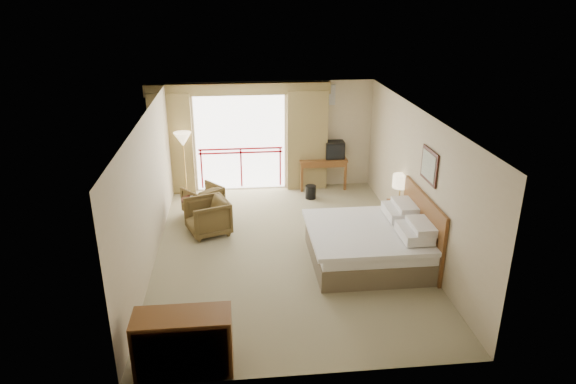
{
  "coord_description": "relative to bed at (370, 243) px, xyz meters",
  "views": [
    {
      "loc": [
        -0.89,
        -8.86,
        4.74
      ],
      "look_at": [
        0.07,
        0.4,
        1.06
      ],
      "focal_mm": 32.0,
      "sensor_mm": 36.0,
      "label": 1
    }
  ],
  "objects": [
    {
      "name": "valance",
      "position": [
        -2.3,
        3.98,
        2.17
      ],
      "size": [
        4.4,
        0.22,
        0.28
      ],
      "primitive_type": "cube",
      "color": "olive",
      "rests_on": "wall_back"
    },
    {
      "name": "wall_left",
      "position": [
        -4.0,
        0.6,
        0.97
      ],
      "size": [
        0.0,
        7.0,
        7.0
      ],
      "primitive_type": "plane",
      "rotation": [
        1.57,
        0.0,
        1.57
      ],
      "color": "#C5B490",
      "rests_on": "ground"
    },
    {
      "name": "headboard",
      "position": [
        0.96,
        0.0,
        0.27
      ],
      "size": [
        0.06,
        2.1,
        1.3
      ],
      "primitive_type": "cube",
      "color": "brown",
      "rests_on": "wall_right"
    },
    {
      "name": "balcony_railing",
      "position": [
        -2.3,
        4.06,
        0.44
      ],
      "size": [
        2.09,
        0.03,
        1.02
      ],
      "color": "#AF0F1B",
      "rests_on": "wall_back"
    },
    {
      "name": "wall_back",
      "position": [
        -1.5,
        4.1,
        0.97
      ],
      "size": [
        5.0,
        0.0,
        5.0
      ],
      "primitive_type": "plane",
      "rotation": [
        1.57,
        0.0,
        0.0
      ],
      "color": "#C5B490",
      "rests_on": "ground"
    },
    {
      "name": "floor_lamp",
      "position": [
        -3.65,
        3.59,
        1.02
      ],
      "size": [
        0.42,
        0.42,
        1.63
      ],
      "rotation": [
        0.0,
        0.0,
        -0.01
      ],
      "color": "tan",
      "rests_on": "floor"
    },
    {
      "name": "curtain_right",
      "position": [
        -0.65,
        3.95,
        0.87
      ],
      "size": [
        1.0,
        0.26,
        2.5
      ],
      "primitive_type": "cube",
      "color": "olive",
      "rests_on": "wall_back"
    },
    {
      "name": "wall_front",
      "position": [
        -1.5,
        -2.9,
        0.97
      ],
      "size": [
        5.0,
        0.0,
        5.0
      ],
      "primitive_type": "plane",
      "rotation": [
        -1.57,
        0.0,
        0.0
      ],
      "color": "#C5B490",
      "rests_on": "ground"
    },
    {
      "name": "armchair_near",
      "position": [
        -3.04,
        1.52,
        -0.38
      ],
      "size": [
        1.05,
        1.03,
        0.75
      ],
      "primitive_type": "imported",
      "rotation": [
        0.0,
        0.0,
        -1.22
      ],
      "color": "#4B391C",
      "rests_on": "floor"
    },
    {
      "name": "desk",
      "position": [
        -0.25,
        3.97,
        0.23
      ],
      "size": [
        1.2,
        0.58,
        0.79
      ],
      "rotation": [
        0.0,
        0.0,
        0.02
      ],
      "color": "brown",
      "rests_on": "floor"
    },
    {
      "name": "dresser",
      "position": [
        -3.18,
        -2.62,
        0.05
      ],
      "size": [
        1.28,
        0.54,
        0.85
      ],
      "rotation": [
        0.0,
        0.0,
        0.01
      ],
      "color": "brown",
      "rests_on": "floor"
    },
    {
      "name": "nightstand",
      "position": [
        0.94,
        1.28,
        -0.07
      ],
      "size": [
        0.45,
        0.53,
        0.61
      ],
      "primitive_type": "cube",
      "rotation": [
        0.0,
        0.0,
        -0.05
      ],
      "color": "brown",
      "rests_on": "floor"
    },
    {
      "name": "cup",
      "position": [
        -0.45,
        3.87,
        0.46
      ],
      "size": [
        0.07,
        0.07,
        0.1
      ],
      "primitive_type": "cylinder",
      "rotation": [
        0.0,
        0.0,
        -0.0
      ],
      "color": "white",
      "rests_on": "desk"
    },
    {
      "name": "table_lamp",
      "position": [
        0.94,
        1.33,
        0.69
      ],
      "size": [
        0.33,
        0.33,
        0.59
      ],
      "rotation": [
        0.0,
        0.0,
        -0.04
      ],
      "color": "tan",
      "rests_on": "nightstand"
    },
    {
      "name": "coffee_maker",
      "position": [
        -0.6,
        3.92,
        0.54
      ],
      "size": [
        0.16,
        0.16,
        0.27
      ],
      "primitive_type": "cylinder",
      "rotation": [
        0.0,
        0.0,
        0.38
      ],
      "color": "black",
      "rests_on": "desk"
    },
    {
      "name": "tv",
      "position": [
        0.05,
        3.91,
        0.62
      ],
      "size": [
        0.47,
        0.38,
        0.43
      ],
      "rotation": [
        0.0,
        0.0,
        -0.23
      ],
      "color": "black",
      "rests_on": "desk"
    },
    {
      "name": "balcony_door",
      "position": [
        -2.3,
        4.08,
        0.82
      ],
      "size": [
        2.4,
        0.0,
        2.4
      ],
      "primitive_type": "plane",
      "rotation": [
        1.57,
        0.0,
        0.0
      ],
      "color": "white",
      "rests_on": "wall_back"
    },
    {
      "name": "curtain_left",
      "position": [
        -3.95,
        3.95,
        0.87
      ],
      "size": [
        1.0,
        0.26,
        2.5
      ],
      "primitive_type": "cube",
      "color": "olive",
      "rests_on": "wall_back"
    },
    {
      "name": "wastebasket",
      "position": [
        -0.64,
        3.2,
        -0.21
      ],
      "size": [
        0.28,
        0.28,
        0.33
      ],
      "primitive_type": "cylinder",
      "rotation": [
        0.0,
        0.0,
        -0.08
      ],
      "color": "black",
      "rests_on": "floor"
    },
    {
      "name": "floor",
      "position": [
        -1.5,
        0.6,
        -0.38
      ],
      "size": [
        7.0,
        7.0,
        0.0
      ],
      "primitive_type": "plane",
      "color": "#89815C",
      "rests_on": "ground"
    },
    {
      "name": "wall_right",
      "position": [
        1.0,
        0.6,
        0.97
      ],
      "size": [
        0.0,
        7.0,
        7.0
      ],
      "primitive_type": "plane",
      "rotation": [
        1.57,
        0.0,
        -1.57
      ],
      "color": "#C5B490",
      "rests_on": "ground"
    },
    {
      "name": "side_table",
      "position": [
        -3.38,
        2.12,
        -0.0
      ],
      "size": [
        0.5,
        0.5,
        0.54
      ],
      "rotation": [
        0.0,
        0.0,
        0.04
      ],
      "color": "black",
      "rests_on": "floor"
    },
    {
      "name": "ceiling",
      "position": [
        -1.5,
        0.6,
        2.32
      ],
      "size": [
        7.0,
        7.0,
        0.0
      ],
      "primitive_type": "plane",
      "rotation": [
        3.14,
        0.0,
        0.0
      ],
      "color": "white",
      "rests_on": "wall_back"
    },
    {
      "name": "armchair_far",
      "position": [
        -3.19,
        2.53,
        -0.38
      ],
      "size": [
        1.02,
        1.03,
        0.67
      ],
      "primitive_type": "imported",
      "rotation": [
        0.0,
        0.0,
        -2.47
      ],
      "color": "#4B391C",
      "rests_on": "floor"
    },
    {
      "name": "hvac_vent",
      "position": [
        -0.2,
        4.07,
        1.97
      ],
      "size": [
        0.5,
        0.04,
        0.5
      ],
      "primitive_type": "cube",
      "color": "silver",
      "rests_on": "wall_back"
    },
    {
      "name": "phone",
      "position": [
        0.89,
        1.13,
        0.27
      ],
      "size": [
        0.2,
        0.17,
        0.08
      ],
      "primitive_type": "cube",
      "rotation": [
        0.0,
        0.0,
        -0.16
      ],
      "color": "black",
      "rests_on": "nightstand"
    },
    {
      "name": "bed",
      "position": [
        0.0,
        0.0,
        0.0
      ],
      "size": [
        2.13,
        2.06,
        0.97
      ],
      "color": "brown",
      "rests_on": "floor"
    },
    {
      "name": "book",
      "position": [
        -3.38,
        2.12,
        0.17
      ],
      "size": [
        0.28,
        0.3,
        0.02
      ],
      "primitive_type": "imported",
      "rotation": [
        0.0,
        0.0,
        0.56
      ],
      "color": "white",
      "rests_on": "side_table"
    },
    {
      "name": "framed_art",
      "position": [
        0.97,
        0.0,
        1.47
      ],
      "size": [
        0.04,
        0.72,
        0.6
      ],
      "color": "black",
      "rests_on": "wall_right"
    }
  ]
}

